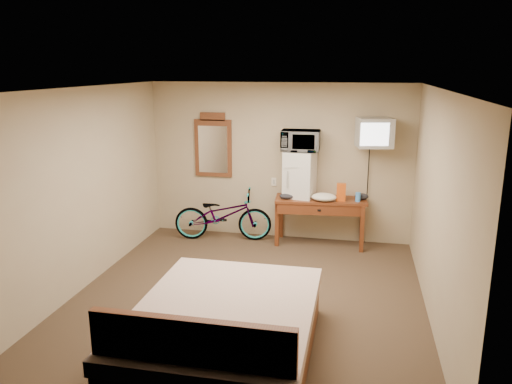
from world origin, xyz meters
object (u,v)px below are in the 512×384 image
(mini_fridge, at_px, (300,174))
(bed, at_px, (223,332))
(microwave, at_px, (301,141))
(crt_television, at_px, (374,133))
(wall_mirror, at_px, (213,146))
(bicycle, at_px, (223,215))
(blue_cup, at_px, (358,197))
(desk, at_px, (320,206))

(mini_fridge, xyz_separation_m, bed, (-0.31, -3.43, -0.82))
(microwave, xyz_separation_m, bed, (-0.31, -3.43, -1.34))
(crt_television, relative_size, bed, 0.28)
(bed, bearing_deg, wall_mirror, 107.47)
(bed, bearing_deg, crt_television, 67.62)
(crt_television, xyz_separation_m, bicycle, (-2.30, -0.07, -1.38))
(microwave, distance_m, blue_cup, 1.22)
(microwave, bearing_deg, desk, -12.54)
(bed, bearing_deg, blue_cup, 70.11)
(desk, relative_size, wall_mirror, 1.38)
(crt_television, distance_m, bed, 3.96)
(mini_fridge, xyz_separation_m, bicycle, (-1.22, -0.11, -0.70))
(desk, distance_m, bicycle, 1.57)
(blue_cup, height_order, bicycle, blue_cup)
(crt_television, bearing_deg, desk, -178.31)
(microwave, height_order, bed, microwave)
(crt_television, relative_size, wall_mirror, 0.60)
(mini_fridge, height_order, bicycle, mini_fridge)
(desk, bearing_deg, microwave, 169.06)
(mini_fridge, xyz_separation_m, blue_cup, (0.90, -0.09, -0.29))
(desk, bearing_deg, bicycle, -178.17)
(blue_cup, bearing_deg, bicycle, -179.40)
(wall_mirror, bearing_deg, bed, -72.53)
(microwave, bearing_deg, bicycle, -176.20)
(mini_fridge, height_order, microwave, microwave)
(blue_cup, bearing_deg, wall_mirror, 172.71)
(mini_fridge, height_order, blue_cup, mini_fridge)
(microwave, height_order, wall_mirror, wall_mirror)
(mini_fridge, relative_size, crt_television, 1.15)
(bicycle, bearing_deg, bed, -173.26)
(wall_mirror, bearing_deg, mini_fridge, -8.18)
(wall_mirror, bearing_deg, desk, -8.70)
(desk, distance_m, mini_fridge, 0.59)
(crt_television, bearing_deg, wall_mirror, 174.34)
(mini_fridge, xyz_separation_m, crt_television, (1.09, -0.04, 0.68))
(desk, relative_size, crt_television, 2.28)
(blue_cup, xyz_separation_m, crt_television, (0.19, 0.05, 0.97))
(mini_fridge, bearing_deg, wall_mirror, 171.82)
(desk, bearing_deg, mini_fridge, 169.10)
(blue_cup, xyz_separation_m, bed, (-1.21, -3.34, -0.53))
(wall_mirror, bearing_deg, microwave, -8.17)
(bicycle, bearing_deg, crt_television, -96.82)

